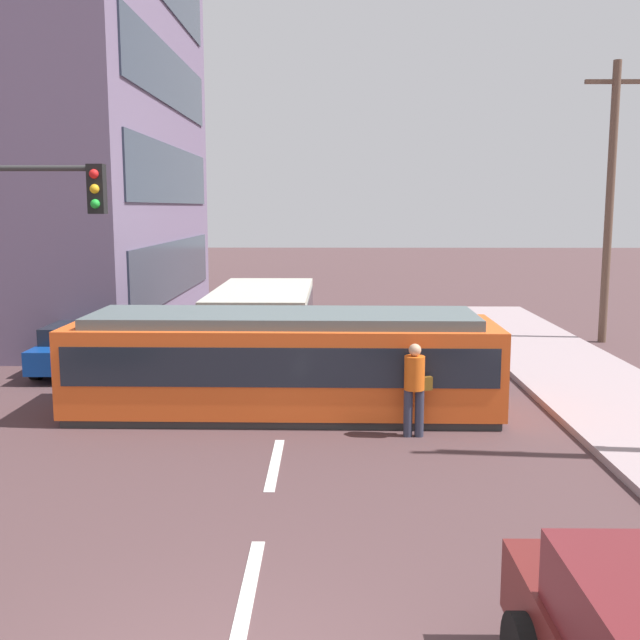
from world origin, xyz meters
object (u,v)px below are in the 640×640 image
object	(u,v)px
utility_pole_mid	(610,199)
city_bus	(263,318)
streetcar_tram	(284,361)
parked_sedan_mid	(87,344)
traffic_light_mast	(5,241)
pedestrian_crossing	(415,384)

from	to	relation	value
utility_pole_mid	city_bus	bearing A→B (deg)	-165.88
streetcar_tram	parked_sedan_mid	world-z (taller)	streetcar_tram
parked_sedan_mid	utility_pole_mid	size ratio (longest dim) A/B	0.49
streetcar_tram	traffic_light_mast	world-z (taller)	traffic_light_mast
traffic_light_mast	pedestrian_crossing	bearing A→B (deg)	-0.55
streetcar_tram	traffic_light_mast	distance (m)	5.50
streetcar_tram	traffic_light_mast	size ratio (longest dim) A/B	1.70
pedestrian_crossing	streetcar_tram	bearing A→B (deg)	146.92
pedestrian_crossing	traffic_light_mast	world-z (taller)	traffic_light_mast
pedestrian_crossing	traffic_light_mast	xyz separation A→B (m)	(-7.11, 0.07, 2.50)
pedestrian_crossing	utility_pole_mid	bearing A→B (deg)	54.57
city_bus	traffic_light_mast	world-z (taller)	traffic_light_mast
parked_sedan_mid	utility_pole_mid	bearing A→B (deg)	15.40
parked_sedan_mid	pedestrian_crossing	bearing A→B (deg)	-36.13
parked_sedan_mid	traffic_light_mast	xyz separation A→B (m)	(0.46, -5.45, 2.82)
city_bus	streetcar_tram	bearing A→B (deg)	-80.64
pedestrian_crossing	parked_sedan_mid	size ratio (longest dim) A/B	0.41
city_bus	traffic_light_mast	size ratio (longest dim) A/B	1.22
city_bus	utility_pole_mid	size ratio (longest dim) A/B	0.72
streetcar_tram	traffic_light_mast	xyz separation A→B (m)	(-4.71, -1.49, 2.41)
city_bus	traffic_light_mast	bearing A→B (deg)	-119.11
city_bus	utility_pole_mid	xyz separation A→B (m)	(10.01, 2.52, 3.20)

